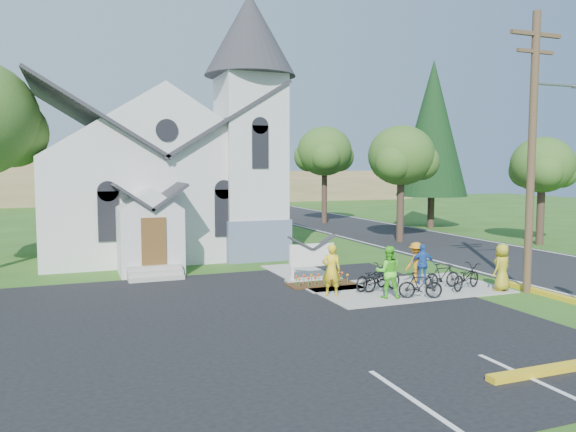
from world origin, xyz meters
name	(u,v)px	position (x,y,z in m)	size (l,w,h in m)	color
ground	(379,295)	(0.00, 0.00, 0.00)	(120.00, 120.00, 0.00)	#2C5418
parking_lot	(195,331)	(-7.00, -2.00, 0.01)	(20.00, 16.00, 0.02)	black
road	(394,235)	(10.00, 15.00, 0.01)	(8.00, 90.00, 0.02)	black
sidewalk	(407,289)	(1.50, 0.50, 0.03)	(7.00, 4.00, 0.05)	gray
church	(165,154)	(-5.48, 12.48, 5.25)	(12.35, 12.00, 13.00)	silver
church_sign	(312,256)	(-1.20, 3.20, 1.03)	(2.20, 0.40, 1.70)	gray
flower_bed	(321,284)	(-1.20, 2.30, 0.04)	(2.60, 1.10, 0.07)	#3A220F
utility_pole	(533,143)	(5.36, -1.50, 5.40)	(3.45, 0.28, 10.00)	#473723
tree_road_near	(401,156)	(8.50, 12.00, 5.21)	(4.00, 4.00, 7.05)	#37251E
tree_road_mid	(325,152)	(9.00, 24.00, 5.78)	(4.40, 4.40, 7.80)	#37251E
tree_road_far	(542,166)	(15.50, 8.00, 4.63)	(3.60, 3.60, 6.30)	#37251E
conifer	(433,129)	(15.00, 18.00, 7.39)	(5.20, 5.20, 12.40)	#37251E
distant_hills	(181,185)	(3.36, 56.33, 2.17)	(61.00, 10.00, 5.60)	olive
cyclist_0	(331,270)	(-1.70, 0.35, 0.97)	(0.67, 0.44, 1.83)	yellow
bike_0	(381,278)	(0.36, 0.43, 0.50)	(0.60, 1.73, 0.91)	black
cyclist_1	(388,272)	(0.01, -0.60, 0.95)	(0.88, 0.68, 1.80)	#58E72B
bike_1	(420,285)	(1.00, -1.08, 0.50)	(0.42, 1.50, 0.90)	black
cyclist_2	(423,264)	(2.44, 0.88, 0.83)	(0.91, 0.38, 1.56)	#2250AA
bike_2	(372,277)	(0.12, 0.70, 0.52)	(0.62, 1.78, 0.94)	black
cyclist_3	(416,262)	(2.37, 1.22, 0.84)	(1.03, 0.59, 1.59)	orange
bike_3	(442,276)	(2.71, 0.00, 0.51)	(0.43, 1.54, 0.92)	black
cyclist_4	(502,267)	(4.47, -1.14, 0.91)	(0.84, 0.55, 1.72)	#AE9E20
bike_4	(466,277)	(3.39, -0.51, 0.52)	(0.63, 1.80, 0.94)	black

